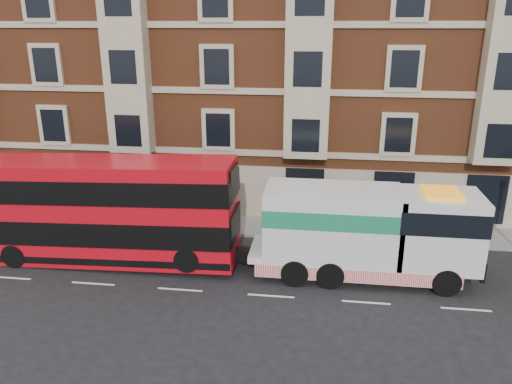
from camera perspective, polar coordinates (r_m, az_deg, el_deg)
ground at (r=21.76m, az=1.71°, el=-11.79°), size 120.00×120.00×0.00m
sidewalk at (r=28.43m, az=3.30°, el=-4.03°), size 90.00×3.00×0.15m
victorian_terrace at (r=33.71m, az=5.56°, el=16.94°), size 45.00×12.00×20.40m
lamp_post_west at (r=27.39m, az=-9.43°, el=0.65°), size 0.35×0.15×4.35m
double_decker_bus at (r=24.75m, az=-16.80°, el=-1.89°), size 12.49×2.87×5.06m
tow_truck at (r=22.89m, az=12.16°, el=-4.44°), size 10.00×2.96×4.17m
pedestrian at (r=32.14m, az=-24.23°, el=-1.13°), size 0.77×0.65×1.81m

